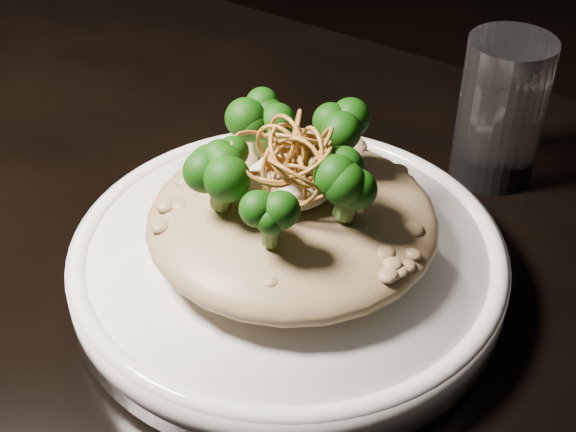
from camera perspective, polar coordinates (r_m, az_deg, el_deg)
name	(u,v)px	position (r m, az deg, el deg)	size (l,w,h in m)	color
table	(191,378)	(0.60, -6.88, -11.37)	(1.10, 0.80, 0.75)	black
plate	(288,263)	(0.54, 0.00, -3.34)	(0.29, 0.29, 0.03)	white
risotto	(292,219)	(0.52, 0.31, -0.24)	(0.19, 0.19, 0.04)	brown
broccoli	(286,159)	(0.49, -0.16, 4.09)	(0.14, 0.14, 0.05)	black
cheese	(289,182)	(0.50, 0.09, 2.46)	(0.06, 0.06, 0.02)	silver
shallots	(293,151)	(0.48, 0.38, 4.65)	(0.06, 0.06, 0.04)	brown
drinking_glass	(501,110)	(0.64, 14.92, 7.30)	(0.07, 0.07, 0.12)	silver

